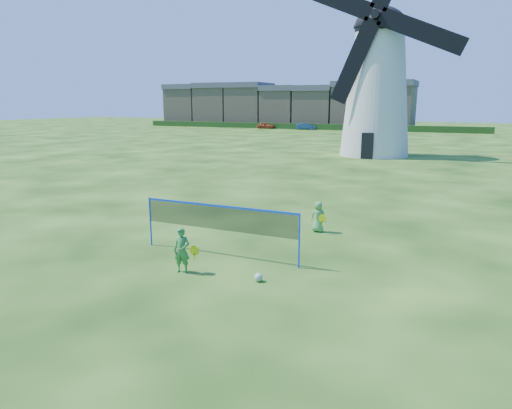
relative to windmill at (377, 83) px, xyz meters
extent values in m
plane|color=black|center=(1.73, -29.02, -6.12)|extent=(220.00, 220.00, 0.00)
ellipsoid|color=black|center=(0.00, 0.02, 4.52)|extent=(4.18, 4.18, 3.13)
cylinder|color=black|center=(0.00, 0.02, 4.52)|extent=(4.33, 4.33, 0.17)
cube|color=black|center=(0.00, -2.83, -5.05)|extent=(0.97, 0.12, 2.13)
cube|color=black|center=(0.00, -2.24, -1.28)|extent=(0.68, 0.12, 0.87)
cube|color=black|center=(0.00, -1.78, 1.82)|extent=(0.58, 0.12, 0.77)
cylinder|color=black|center=(0.00, -2.01, 5.10)|extent=(0.68, 1.16, 0.68)
cylinder|color=black|center=(0.00, 2.44, 5.40)|extent=(2.13, 0.12, 2.13)
cylinder|color=black|center=(0.00, 1.96, 5.40)|extent=(0.14, 1.74, 0.14)
cube|color=black|center=(-1.46, -2.25, 1.63)|extent=(3.87, 0.10, 6.77)
cube|color=black|center=(3.48, -2.25, 3.64)|extent=(6.77, 0.10, 3.87)
cylinder|color=blue|center=(-1.44, -29.23, -5.34)|extent=(0.05, 0.05, 1.55)
cylinder|color=blue|center=(3.56, -29.23, -5.34)|extent=(0.05, 0.05, 1.55)
cube|color=black|center=(1.06, -29.23, -4.97)|extent=(5.00, 0.02, 0.70)
cube|color=blue|center=(1.06, -29.23, -4.60)|extent=(5.00, 0.02, 0.06)
imported|color=#327F3A|center=(0.83, -30.87, -5.50)|extent=(0.50, 0.38, 1.23)
cylinder|color=#D3E00B|center=(1.11, -30.69, -5.52)|extent=(0.28, 0.02, 0.28)
cube|color=#D3E00B|center=(1.11, -30.69, -5.69)|extent=(0.03, 0.02, 0.20)
imported|color=#4EA250|center=(2.94, -25.48, -5.57)|extent=(0.55, 0.37, 1.09)
cylinder|color=#D3E00B|center=(3.16, -25.70, -5.56)|extent=(0.28, 0.02, 0.28)
cube|color=#D3E00B|center=(3.16, -25.70, -5.73)|extent=(0.03, 0.02, 0.20)
sphere|color=green|center=(2.96, -30.61, -6.01)|extent=(0.22, 0.22, 0.22)
cube|color=tan|center=(-46.92, 42.98, -2.50)|extent=(6.70, 8.00, 7.23)
cube|color=#4C4C54|center=(-46.92, 42.98, 1.61)|extent=(7.00, 8.40, 1.00)
cube|color=tan|center=(-39.86, 42.98, -2.43)|extent=(6.83, 8.00, 7.38)
cube|color=#4C4C54|center=(-39.86, 42.98, 1.76)|extent=(7.13, 8.40, 1.00)
cube|color=tan|center=(-32.59, 42.98, -2.44)|extent=(7.11, 8.00, 7.35)
cube|color=#4C4C54|center=(-32.59, 42.98, 1.74)|extent=(7.41, 8.40, 1.00)
cube|color=tan|center=(-25.63, 42.98, -2.77)|extent=(6.21, 8.00, 6.69)
cube|color=#4C4C54|center=(-25.63, 42.98, 1.07)|extent=(6.51, 8.40, 1.00)
cube|color=tan|center=(-18.80, 42.98, -2.82)|extent=(6.84, 8.00, 6.60)
cube|color=#4C4C54|center=(-18.80, 42.98, 0.98)|extent=(7.14, 8.40, 1.00)
cube|color=tan|center=(-11.87, 42.98, -2.51)|extent=(6.42, 8.00, 7.22)
cube|color=#4C4C54|center=(-11.87, 42.98, 1.60)|extent=(6.72, 8.40, 1.00)
cube|color=tan|center=(-5.00, 42.98, -2.49)|extent=(6.72, 8.00, 7.24)
cube|color=#4C4C54|center=(-5.00, 42.98, 1.63)|extent=(7.02, 8.40, 1.00)
cube|color=#193814|center=(-20.27, 36.98, -5.62)|extent=(62.00, 0.80, 1.00)
imported|color=#A03B1D|center=(-25.90, 35.77, -5.56)|extent=(3.50, 2.43, 1.11)
imported|color=navy|center=(-18.56, 36.31, -5.55)|extent=(3.66, 2.24, 1.14)
camera|label=1|loc=(7.56, -40.70, -1.66)|focal=32.35mm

